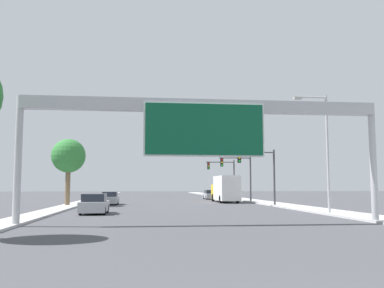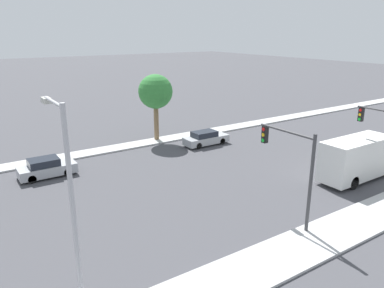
% 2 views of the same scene
% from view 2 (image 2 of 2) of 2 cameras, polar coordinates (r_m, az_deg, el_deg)
% --- Properties ---
extents(median_strip_left, '(2.00, 120.00, 0.15)m').
position_cam_2_polar(median_strip_left, '(51.77, 14.87, 3.99)').
color(median_strip_left, '#B8B8B8').
rests_on(median_strip_left, ground).
extents(car_far_left, '(1.90, 4.34, 1.51)m').
position_cam_2_polar(car_far_left, '(31.87, -21.30, -3.41)').
color(car_far_left, '#A5A8AD').
rests_on(car_far_left, ground).
extents(car_near_left, '(1.75, 4.70, 1.44)m').
position_cam_2_polar(car_near_left, '(37.91, 2.10, 0.88)').
color(car_near_left, '#A5A8AD').
rests_on(car_near_left, ground).
extents(truck_box_primary, '(2.34, 8.77, 3.32)m').
position_cam_2_polar(truck_box_primary, '(31.93, 24.50, -1.90)').
color(truck_box_primary, yellow).
rests_on(truck_box_primary, ground).
extents(traffic_light_near_intersection, '(4.14, 0.32, 5.88)m').
position_cam_2_polar(traffic_light_near_intersection, '(22.25, 15.18, -2.54)').
color(traffic_light_near_intersection, '#3D3D3F').
rests_on(traffic_light_near_intersection, ground).
extents(palm_tree_background, '(3.50, 3.50, 6.96)m').
position_cam_2_polar(palm_tree_background, '(38.57, -5.59, 7.86)').
color(palm_tree_background, brown).
rests_on(palm_tree_background, ground).
extents(street_lamp_right, '(2.61, 0.28, 8.93)m').
position_cam_2_polar(street_lamp_right, '(14.17, -18.08, -8.59)').
color(street_lamp_right, '#B2B2B7').
rests_on(street_lamp_right, ground).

